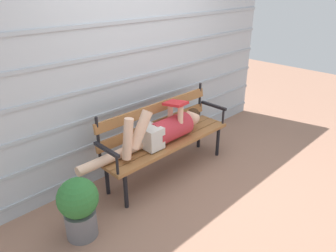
{
  "coord_description": "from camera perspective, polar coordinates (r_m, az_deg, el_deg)",
  "views": [
    {
      "loc": [
        -2.29,
        -2.21,
        2.11
      ],
      "look_at": [
        0.0,
        0.1,
        0.62
      ],
      "focal_mm": 33.93,
      "sensor_mm": 36.0,
      "label": 1
    }
  ],
  "objects": [
    {
      "name": "potted_plant",
      "position": [
        2.95,
        -15.72,
        -13.64
      ],
      "size": [
        0.36,
        0.36,
        0.59
      ],
      "color": "slate",
      "rests_on": "ground"
    },
    {
      "name": "house_siding",
      "position": [
        3.76,
        -5.37,
        8.88
      ],
      "size": [
        4.71,
        0.08,
        2.19
      ],
      "color": "#B2BCC6",
      "rests_on": "ground"
    },
    {
      "name": "ground_plane",
      "position": [
        3.82,
        1.06,
        -8.86
      ],
      "size": [
        12.0,
        12.0,
        0.0
      ],
      "primitive_type": "plane",
      "color": "#936B56"
    },
    {
      "name": "park_bench",
      "position": [
        3.68,
        -0.72,
        -1.46
      ],
      "size": [
        1.72,
        0.43,
        0.9
      ],
      "color": "#9E6638",
      "rests_on": "ground"
    },
    {
      "name": "reclining_person",
      "position": [
        3.53,
        -1.02,
        -0.78
      ],
      "size": [
        1.64,
        0.27,
        0.51
      ],
      "color": "#B72D38"
    }
  ]
}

